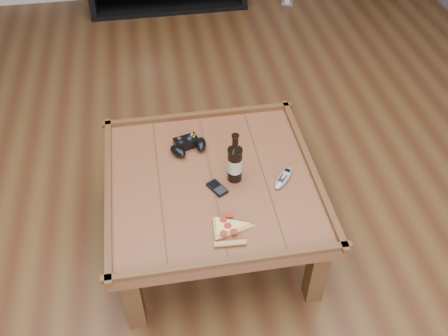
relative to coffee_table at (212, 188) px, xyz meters
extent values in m
plane|color=#492714|center=(0.00, 0.00, -0.39)|extent=(6.00, 6.00, 0.00)
cube|color=brown|center=(0.00, 0.00, 0.03)|extent=(1.00, 1.00, 0.06)
cube|color=#492713|center=(-0.42, -0.42, -0.20)|extent=(0.08, 0.08, 0.39)
cube|color=#492713|center=(0.42, -0.42, -0.20)|extent=(0.08, 0.08, 0.39)
cube|color=#492713|center=(-0.42, 0.42, -0.20)|extent=(0.08, 0.08, 0.39)
cube|color=#492713|center=(0.42, 0.42, -0.20)|extent=(0.08, 0.08, 0.39)
cube|color=#492713|center=(0.00, 0.48, 0.07)|extent=(1.03, 0.03, 0.03)
cube|color=#492713|center=(0.00, -0.48, 0.07)|extent=(1.03, 0.03, 0.03)
cube|color=#492713|center=(0.48, 0.00, 0.07)|extent=(0.03, 1.03, 0.03)
cube|color=#492713|center=(-0.48, 0.00, 0.07)|extent=(0.03, 1.03, 0.03)
cube|color=black|center=(0.00, 2.75, -0.37)|extent=(1.40, 0.45, 0.04)
cylinder|color=black|center=(0.11, -0.01, 0.15)|extent=(0.07, 0.07, 0.18)
cone|color=black|center=(0.11, -0.01, 0.26)|extent=(0.07, 0.07, 0.03)
cylinder|color=black|center=(0.11, -0.01, 0.29)|extent=(0.03, 0.03, 0.07)
cylinder|color=black|center=(0.11, -0.01, 0.33)|extent=(0.03, 0.03, 0.01)
cylinder|color=tan|center=(0.11, -0.01, 0.15)|extent=(0.07, 0.07, 0.08)
cube|color=black|center=(-0.09, 0.26, 0.09)|extent=(0.13, 0.10, 0.04)
ellipsoid|color=black|center=(-0.14, 0.20, 0.08)|extent=(0.10, 0.11, 0.05)
ellipsoid|color=black|center=(-0.02, 0.23, 0.08)|extent=(0.06, 0.11, 0.05)
cylinder|color=black|center=(-0.13, 0.26, 0.11)|extent=(0.02, 0.02, 0.01)
cylinder|color=black|center=(-0.08, 0.25, 0.11)|extent=(0.02, 0.02, 0.01)
cylinder|color=yellow|center=(-0.06, 0.29, 0.11)|extent=(0.01, 0.01, 0.01)
cylinder|color=red|center=(-0.05, 0.28, 0.11)|extent=(0.01, 0.01, 0.01)
cylinder|color=#0C33CC|center=(-0.07, 0.27, 0.11)|extent=(0.01, 0.01, 0.01)
cylinder|color=#0C9919|center=(-0.05, 0.26, 0.11)|extent=(0.01, 0.01, 0.01)
cylinder|color=tan|center=(0.02, -0.39, 0.07)|extent=(0.14, 0.03, 0.02)
cylinder|color=#A02414|center=(0.00, -0.34, 0.08)|extent=(0.03, 0.03, 0.00)
cylinder|color=#A02414|center=(0.04, -0.34, 0.08)|extent=(0.03, 0.03, 0.00)
cylinder|color=#A02414|center=(0.02, -0.30, 0.08)|extent=(0.03, 0.03, 0.00)
cylinder|color=#A02414|center=(0.01, -0.27, 0.08)|extent=(0.03, 0.03, 0.00)
cylinder|color=#A02414|center=(0.04, -0.24, 0.08)|extent=(0.03, 0.03, 0.00)
cube|color=black|center=(0.01, -0.06, 0.07)|extent=(0.10, 0.12, 0.01)
cube|color=black|center=(0.00, -0.04, 0.07)|extent=(0.06, 0.06, 0.00)
cube|color=black|center=(0.03, -0.09, 0.07)|extent=(0.06, 0.06, 0.00)
ellipsoid|color=#91969D|center=(0.33, -0.06, 0.07)|extent=(0.14, 0.16, 0.02)
cube|color=black|center=(0.36, -0.02, 0.08)|extent=(0.03, 0.03, 0.00)
cube|color=black|center=(0.32, -0.07, 0.08)|extent=(0.06, 0.06, 0.00)
cube|color=slate|center=(1.10, 2.63, -0.38)|extent=(0.15, 0.21, 0.02)
camera|label=1|loc=(-0.22, -1.64, 1.75)|focal=40.00mm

